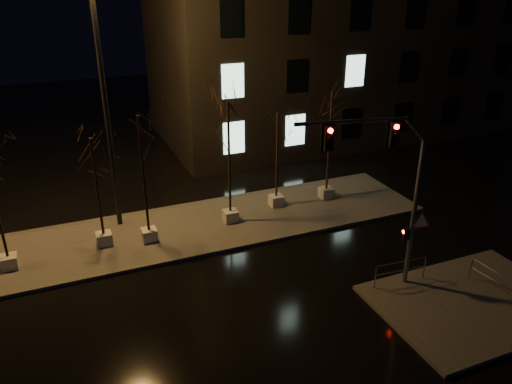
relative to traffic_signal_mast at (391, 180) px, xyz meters
name	(u,v)px	position (x,y,z in m)	size (l,w,h in m)	color
ground	(246,299)	(-4.96, 1.29, -4.47)	(90.00, 90.00, 0.00)	black
median	(199,227)	(-4.96, 7.29, -4.40)	(22.00, 5.00, 0.15)	#43403C
sidewalk_corner	(472,303)	(2.54, -2.21, -4.40)	(7.00, 5.00, 0.15)	#43403C
building	(335,26)	(9.04, 19.29, 3.03)	(25.00, 12.00, 15.00)	black
tree_1	(94,163)	(-9.28, 7.17, -0.53)	(1.80, 1.80, 5.00)	#BAB6AD
tree_2	(140,145)	(-7.39, 6.77, 0.12)	(1.80, 1.80, 5.86)	#BAB6AD
tree_3	(228,130)	(-3.43, 7.14, 0.20)	(1.80, 1.80, 5.97)	#BAB6AD
tree_4	(277,134)	(-0.69, 7.88, -0.54)	(1.80, 1.80, 4.98)	#BAB6AD
tree_5	(331,116)	(2.14, 7.73, 0.09)	(1.80, 1.80, 5.82)	#BAB6AD
traffic_signal_mast	(391,180)	(0.00, 0.00, 0.00)	(5.29, 1.22, 6.58)	slate
streetlight_main	(103,84)	(-8.37, 8.91, 2.30)	(2.84, 1.07, 11.48)	black
guard_rail_a	(401,269)	(0.79, -0.21, -3.70)	(2.20, 0.23, 0.95)	slate
guard_rail_b	(492,278)	(3.57, -1.98, -3.73)	(0.22, 1.94, 0.92)	slate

